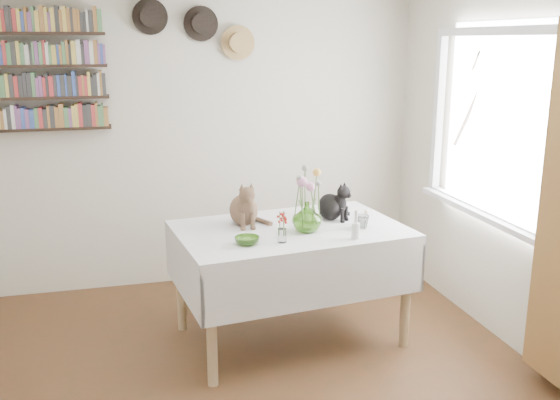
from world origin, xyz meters
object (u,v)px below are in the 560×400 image
object	(u,v)px
dining_table	(290,256)
black_cat	(330,200)
tabby_cat	(243,202)
flower_vase	(307,217)
bookshelf_unit	(40,71)

from	to	relation	value
dining_table	black_cat	world-z (taller)	black_cat
tabby_cat	flower_vase	xyz separation A→B (m)	(0.38, -0.27, -0.06)
tabby_cat	bookshelf_unit	xyz separation A→B (m)	(-1.36, 1.06, 0.86)
dining_table	black_cat	bearing A→B (deg)	22.29
black_cat	dining_table	bearing A→B (deg)	159.21
dining_table	flower_vase	size ratio (longest dim) A/B	8.01
tabby_cat	bookshelf_unit	size ratio (longest dim) A/B	0.32
flower_vase	bookshelf_unit	distance (m)	2.37
dining_table	tabby_cat	size ratio (longest dim) A/B	5.07
dining_table	black_cat	size ratio (longest dim) A/B	5.78
black_cat	bookshelf_unit	distance (m)	2.43
dining_table	bookshelf_unit	distance (m)	2.39
dining_table	tabby_cat	distance (m)	0.50
flower_vase	bookshelf_unit	world-z (taller)	bookshelf_unit
dining_table	bookshelf_unit	world-z (taller)	bookshelf_unit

